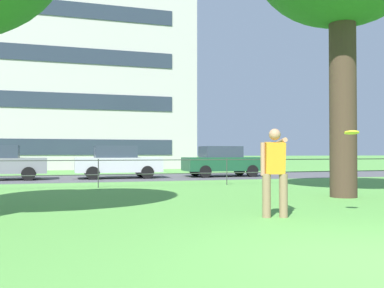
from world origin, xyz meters
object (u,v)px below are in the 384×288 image
Objects in this scene: person_thrower at (275,169)px; car_dark_green_center at (222,161)px; car_silver_far_right at (118,162)px; apartment_building_background at (29,65)px; frisbee at (352,132)px.

car_dark_green_center is (3.96, 13.16, -0.12)m from person_thrower.
person_thrower is 13.25m from car_silver_far_right.
apartment_building_background is at bearing 102.46° from person_thrower.
person_thrower reaches higher than car_silver_far_right.
car_dark_green_center is 0.16× the size of apartment_building_background.
car_dark_green_center is 20.59m from apartment_building_background.
frisbee is 13.79m from car_dark_green_center.
person_thrower is at bearing -106.76° from car_dark_green_center.
car_silver_far_right is (-2.78, 13.55, -0.82)m from frisbee.
frisbee is at bearing -14.55° from person_thrower.
person_thrower reaches higher than frisbee.
apartment_building_background is at bearing 107.66° from car_silver_far_right.
frisbee is at bearing -75.08° from apartment_building_background.
frisbee is 31.38m from apartment_building_background.
car_silver_far_right is 5.31m from car_dark_green_center.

